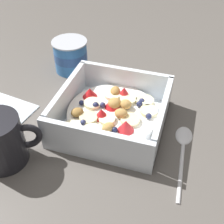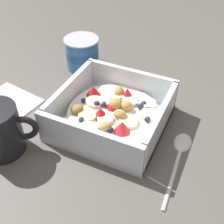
# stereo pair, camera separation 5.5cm
# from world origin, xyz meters

# --- Properties ---
(ground_plane) EXTENTS (2.40, 2.40, 0.00)m
(ground_plane) POSITION_xyz_m (0.00, 0.00, 0.00)
(ground_plane) COLOR #56514C
(fruit_bowl) EXTENTS (0.20, 0.20, 0.07)m
(fruit_bowl) POSITION_xyz_m (-0.01, -0.00, 0.02)
(fruit_bowl) COLOR white
(fruit_bowl) RESTS_ON ground
(spoon) EXTENTS (0.03, 0.17, 0.01)m
(spoon) POSITION_xyz_m (0.13, -0.02, 0.00)
(spoon) COLOR silver
(spoon) RESTS_ON ground
(yogurt_cup) EXTENTS (0.08, 0.08, 0.08)m
(yogurt_cup) POSITION_xyz_m (-0.16, 0.15, 0.04)
(yogurt_cup) COLOR #3370B7
(yogurt_cup) RESTS_ON ground
(folded_napkin) EXTENTS (0.14, 0.14, 0.01)m
(folded_napkin) POSITION_xyz_m (-0.24, -0.05, 0.00)
(folded_napkin) COLOR silver
(folded_napkin) RESTS_ON ground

